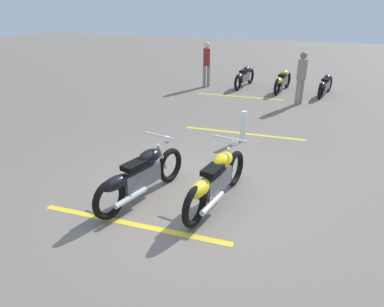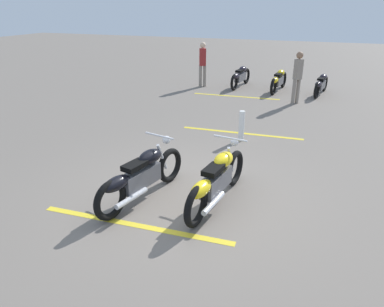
% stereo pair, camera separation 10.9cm
% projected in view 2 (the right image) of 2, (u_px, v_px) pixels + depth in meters
% --- Properties ---
extents(ground_plane, '(60.00, 60.00, 0.00)m').
position_uv_depth(ground_plane, '(185.00, 194.00, 6.43)').
color(ground_plane, slate).
extents(motorcycle_bright_foreground, '(2.22, 0.62, 1.04)m').
position_uv_depth(motorcycle_bright_foreground, '(216.00, 180.00, 5.94)').
color(motorcycle_bright_foreground, black).
rests_on(motorcycle_bright_foreground, ground).
extents(motorcycle_dark_foreground, '(2.20, 0.73, 1.04)m').
position_uv_depth(motorcycle_dark_foreground, '(140.00, 176.00, 6.08)').
color(motorcycle_dark_foreground, black).
rests_on(motorcycle_dark_foreground, ground).
extents(motorcycle_row_far_left, '(1.97, 0.47, 0.75)m').
position_uv_depth(motorcycle_row_far_left, '(321.00, 84.00, 13.23)').
color(motorcycle_row_far_left, black).
rests_on(motorcycle_row_far_left, ground).
extents(motorcycle_row_left, '(2.11, 0.40, 0.80)m').
position_uv_depth(motorcycle_row_left, '(278.00, 80.00, 13.78)').
color(motorcycle_row_left, black).
rests_on(motorcycle_row_left, ground).
extents(motorcycle_row_center, '(2.13, 0.39, 0.80)m').
position_uv_depth(motorcycle_row_center, '(240.00, 76.00, 14.50)').
color(motorcycle_row_center, black).
rests_on(motorcycle_row_center, ground).
extents(bystander_near_row, '(0.29, 0.31, 1.77)m').
position_uv_depth(bystander_near_row, '(203.00, 62.00, 14.38)').
color(bystander_near_row, gray).
rests_on(bystander_near_row, ground).
extents(bystander_secondary, '(0.31, 0.31, 1.73)m').
position_uv_depth(bystander_secondary, '(298.00, 75.00, 11.89)').
color(bystander_secondary, gray).
rests_on(bystander_secondary, ground).
extents(bollard_post, '(0.14, 0.14, 0.77)m').
position_uv_depth(bollard_post, '(241.00, 126.00, 8.80)').
color(bollard_post, white).
rests_on(bollard_post, ground).
extents(parking_stripe_near, '(0.28, 3.20, 0.01)m').
position_uv_depth(parking_stripe_near, '(134.00, 225.00, 5.53)').
color(parking_stripe_near, yellow).
rests_on(parking_stripe_near, ground).
extents(parking_stripe_mid, '(0.28, 3.20, 0.01)m').
position_uv_depth(parking_stripe_mid, '(241.00, 133.00, 9.45)').
color(parking_stripe_mid, yellow).
rests_on(parking_stripe_mid, ground).
extents(parking_stripe_far, '(0.28, 3.20, 0.01)m').
position_uv_depth(parking_stripe_far, '(236.00, 96.00, 13.18)').
color(parking_stripe_far, yellow).
rests_on(parking_stripe_far, ground).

